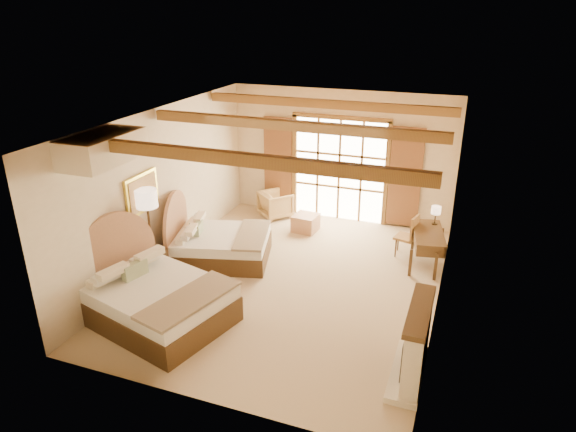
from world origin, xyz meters
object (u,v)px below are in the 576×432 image
at_px(bed_far, 215,242).
at_px(desk, 427,247).
at_px(bed_near, 149,296).
at_px(armchair, 276,204).
at_px(nightstand, 152,268).

height_order(bed_far, desk, bed_far).
xyz_separation_m(bed_near, bed_far, (-0.04, 2.41, -0.06)).
distance_m(bed_far, armchair, 2.65).
distance_m(bed_near, nightstand, 1.28).
bearing_deg(bed_near, nightstand, 137.96).
height_order(bed_near, nightstand, bed_near).
distance_m(bed_far, nightstand, 1.49).
xyz_separation_m(nightstand, armchair, (1.00, 3.97, 0.01)).
distance_m(bed_far, desk, 4.43).
height_order(nightstand, armchair, armchair).
xyz_separation_m(bed_far, nightstand, (-0.65, -1.34, -0.07)).
bearing_deg(bed_far, desk, 1.85).
distance_m(armchair, desk, 4.11).
distance_m(bed_near, armchair, 5.05).
xyz_separation_m(bed_near, nightstand, (-0.69, 1.07, -0.14)).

